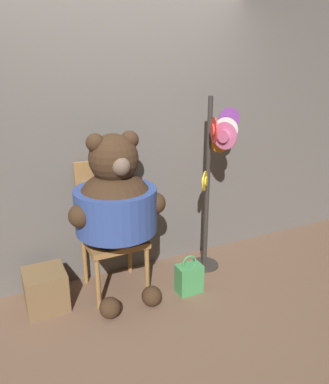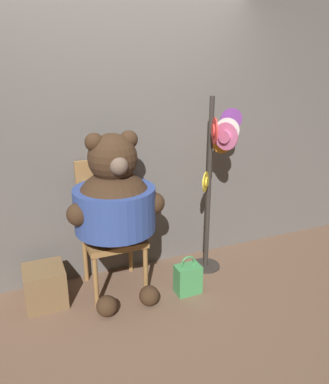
{
  "view_description": "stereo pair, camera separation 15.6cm",
  "coord_description": "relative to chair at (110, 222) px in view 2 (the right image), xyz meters",
  "views": [
    {
      "loc": [
        -1.03,
        -2.59,
        1.92
      ],
      "look_at": [
        0.31,
        0.18,
        0.86
      ],
      "focal_mm": 35.0,
      "sensor_mm": 36.0,
      "label": 1
    },
    {
      "loc": [
        -0.88,
        -2.65,
        1.92
      ],
      "look_at": [
        0.31,
        0.18,
        0.86
      ],
      "focal_mm": 35.0,
      "sensor_mm": 36.0,
      "label": 2
    }
  ],
  "objects": [
    {
      "name": "teddy_bear",
      "position": [
        0.01,
        -0.18,
        0.23
      ],
      "size": [
        0.81,
        0.72,
        1.42
      ],
      "color": "#3D2819",
      "rests_on": "ground_plane"
    },
    {
      "name": "chair",
      "position": [
        0.0,
        0.0,
        0.0
      ],
      "size": [
        0.49,
        0.49,
        1.14
      ],
      "color": "#9E703D",
      "rests_on": "ground_plane"
    },
    {
      "name": "handbag_on_ground",
      "position": [
        0.57,
        -0.43,
        -0.46
      ],
      "size": [
        0.22,
        0.15,
        0.36
      ],
      "color": "#479E56",
      "rests_on": "ground_plane"
    },
    {
      "name": "wall_back",
      "position": [
        0.15,
        0.24,
        0.67
      ],
      "size": [
        8.0,
        0.1,
        2.54
      ],
      "color": "#66605B",
      "rests_on": "ground_plane"
    },
    {
      "name": "hat_display_rack",
      "position": [
        0.96,
        -0.16,
        0.39
      ],
      "size": [
        0.42,
        0.4,
        1.66
      ],
      "color": "#332D28",
      "rests_on": "ground_plane"
    },
    {
      "name": "ground_plane",
      "position": [
        0.15,
        -0.32,
        -0.6
      ],
      "size": [
        14.0,
        14.0,
        0.0
      ],
      "primitive_type": "plane",
      "color": "brown"
    },
    {
      "name": "wooden_crate",
      "position": [
        -0.6,
        -0.1,
        -0.44
      ],
      "size": [
        0.33,
        0.33,
        0.33
      ],
      "color": "brown",
      "rests_on": "ground_plane"
    }
  ]
}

